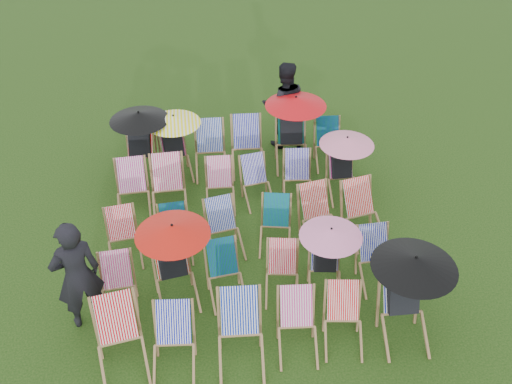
{
  "coord_description": "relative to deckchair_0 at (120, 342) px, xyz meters",
  "views": [
    {
      "loc": [
        -0.83,
        -7.29,
        6.88
      ],
      "look_at": [
        0.2,
        0.35,
        0.9
      ],
      "focal_mm": 40.0,
      "sensor_mm": 36.0,
      "label": 1
    }
  ],
  "objects": [
    {
      "name": "deckchair_8",
      "position": [
        1.54,
        1.13,
        -0.07
      ],
      "size": [
        0.66,
        0.85,
        0.86
      ],
      "rotation": [
        0.0,
        0.0,
        0.12
      ],
      "color": "olive",
      "rests_on": "ground"
    },
    {
      "name": "deckchair_13",
      "position": [
        0.79,
        2.19,
        -0.09
      ],
      "size": [
        0.6,
        0.79,
        0.82
      ],
      "rotation": [
        0.0,
        0.0,
        0.07
      ],
      "color": "olive",
      "rests_on": "ground"
    },
    {
      "name": "deckchair_18",
      "position": [
        0.04,
        3.43,
        -0.03
      ],
      "size": [
        0.66,
        0.9,
        0.95
      ],
      "rotation": [
        0.0,
        0.0,
        0.04
      ],
      "color": "olive",
      "rests_on": "ground"
    },
    {
      "name": "deckchair_17",
      "position": [
        4.08,
        2.22,
        -0.02
      ],
      "size": [
        0.8,
        1.0,
        0.97
      ],
      "rotation": [
        0.0,
        0.0,
        0.2
      ],
      "color": "olive",
      "rests_on": "ground"
    },
    {
      "name": "deckchair_1",
      "position": [
        0.72,
        -0.12,
        -0.05
      ],
      "size": [
        0.68,
        0.9,
        0.92
      ],
      "rotation": [
        0.0,
        0.0,
        -0.09
      ],
      "color": "olive",
      "rests_on": "ground"
    },
    {
      "name": "deckchair_21",
      "position": [
        2.36,
        3.46,
        -0.09
      ],
      "size": [
        0.67,
        0.84,
        0.83
      ],
      "rotation": [
        0.0,
        0.0,
        0.16
      ],
      "color": "olive",
      "rests_on": "ground"
    },
    {
      "name": "deckchair_22",
      "position": [
        3.14,
        3.45,
        -0.07
      ],
      "size": [
        0.67,
        0.86,
        0.87
      ],
      "rotation": [
        0.0,
        0.0,
        -0.12
      ],
      "color": "olive",
      "rests_on": "ground"
    },
    {
      "name": "deckchair_14",
      "position": [
        1.62,
        2.18,
        -0.07
      ],
      "size": [
        0.72,
        0.89,
        0.87
      ],
      "rotation": [
        0.0,
        0.0,
        0.19
      ],
      "color": "olive",
      "rests_on": "ground"
    },
    {
      "name": "deckchair_6",
      "position": [
        -0.1,
        1.09,
        -0.08
      ],
      "size": [
        0.61,
        0.82,
        0.85
      ],
      "rotation": [
        0.0,
        0.0,
        0.07
      ],
      "color": "olive",
      "rests_on": "ground"
    },
    {
      "name": "deckchair_11",
      "position": [
        3.98,
        1.12,
        -0.06
      ],
      "size": [
        0.6,
        0.83,
        0.88
      ],
      "rotation": [
        0.0,
        0.0,
        0.03
      ],
      "color": "olive",
      "rests_on": "ground"
    },
    {
      "name": "deckchair_15",
      "position": [
        2.5,
        2.18,
        -0.08
      ],
      "size": [
        0.7,
        0.87,
        0.85
      ],
      "rotation": [
        0.0,
        0.0,
        -0.2
      ],
      "color": "olive",
      "rests_on": "ground"
    },
    {
      "name": "deckchair_4",
      "position": [
        3.14,
        0.0,
        -0.07
      ],
      "size": [
        0.68,
        0.87,
        0.87
      ],
      "rotation": [
        0.0,
        0.0,
        -0.14
      ],
      "color": "olive",
      "rests_on": "ground"
    },
    {
      "name": "deckchair_5",
      "position": [
        4.05,
        0.05,
        0.25
      ],
      "size": [
        1.2,
        1.25,
        1.43
      ],
      "rotation": [
        0.0,
        0.0,
        -0.02
      ],
      "color": "olive",
      "rests_on": "ground"
    },
    {
      "name": "deckchair_9",
      "position": [
        2.43,
        1.06,
        -0.09
      ],
      "size": [
        0.66,
        0.84,
        0.82
      ],
      "rotation": [
        0.0,
        0.0,
        -0.17
      ],
      "color": "olive",
      "rests_on": "ground"
    },
    {
      "name": "person_left",
      "position": [
        -0.58,
        0.9,
        0.45
      ],
      "size": [
        0.82,
        0.69,
        1.91
      ],
      "primitive_type": "imported",
      "rotation": [
        0.0,
        0.0,
        3.54
      ],
      "color": "black",
      "rests_on": "ground"
    },
    {
      "name": "deckchair_26",
      "position": [
        1.55,
        4.55,
        -0.01
      ],
      "size": [
        0.7,
        0.94,
        0.99
      ],
      "rotation": [
        0.0,
        0.0,
        -0.04
      ],
      "color": "olive",
      "rests_on": "ground"
    },
    {
      "name": "deckchair_23",
      "position": [
        4.02,
        3.47,
        0.14
      ],
      "size": [
        1.03,
        1.06,
        1.22
      ],
      "rotation": [
        0.0,
        0.0,
        0.0
      ],
      "color": "olive",
      "rests_on": "ground"
    },
    {
      "name": "deckchair_7",
      "position": [
        0.78,
        1.24,
        0.21
      ],
      "size": [
        1.14,
        1.23,
        1.35
      ],
      "rotation": [
        0.0,
        0.0,
        0.17
      ],
      "color": "olive",
      "rests_on": "ground"
    },
    {
      "name": "deckchair_0",
      "position": [
        0.0,
        0.0,
        0.0
      ],
      "size": [
        0.81,
        1.02,
        1.01
      ],
      "rotation": [
        0.0,
        0.0,
        0.17
      ],
      "color": "olive",
      "rests_on": "ground"
    },
    {
      "name": "deckchair_19",
      "position": [
        0.7,
        3.36,
        0.0
      ],
      "size": [
        0.69,
        0.95,
        1.01
      ],
      "rotation": [
        0.0,
        0.0,
        0.02
      ],
      "color": "olive",
      "rests_on": "ground"
    },
    {
      "name": "deckchair_3",
      "position": [
        2.46,
        -0.03,
        -0.06
      ],
      "size": [
        0.65,
        0.86,
        0.88
      ],
      "rotation": [
        0.0,
        0.0,
        -0.08
      ],
      "color": "olive",
      "rests_on": "ground"
    },
    {
      "name": "deckchair_24",
      "position": [
        0.16,
        4.64,
        0.22
      ],
      "size": [
        1.16,
        1.22,
        1.37
      ],
      "rotation": [
        0.0,
        0.0,
        -0.12
      ],
      "color": "olive",
      "rests_on": "ground"
    },
    {
      "name": "deckchair_29",
      "position": [
        4.0,
        4.52,
        -0.06
      ],
      "size": [
        0.64,
        0.86,
        0.89
      ],
      "rotation": [
        0.0,
        0.0,
        -0.06
      ],
      "color": "olive",
      "rests_on": "ground"
    },
    {
      "name": "person_rear",
      "position": [
        3.19,
        5.36,
        0.46
      ],
      "size": [
        0.94,
        0.73,
        1.92
      ],
      "primitive_type": "imported",
      "rotation": [
        0.0,
        0.0,
        3.14
      ],
      "color": "black",
      "rests_on": "ground"
    },
    {
      "name": "ground",
      "position": [
        2.02,
        2.2,
        -0.5
      ],
      "size": [
        100.0,
        100.0,
        0.0
      ],
      "primitive_type": "plane",
      "color": "black",
      "rests_on": "ground"
    },
    {
      "name": "deckchair_16",
      "position": [
        3.29,
        2.29,
        -0.04
      ],
      "size": [
        0.75,
        0.94,
        0.92
      ],
      "rotation": [
        0.0,
        0.0,
        0.18
      ],
      "color": "olive",
      "rests_on": "ground"
    },
    {
      "name": "deckchair_27",
      "position": [
        2.31,
        4.56,
        0.01
      ],
      "size": [
        0.72,
        0.98,
        1.02
      ],
      "rotation": [
        0.0,
        0.0,
        -0.05
      ],
      "color": "olive",
      "rests_on": "ground"
    },
    {
      "name": "deckchair_12",
      "position": [
        -0.08,
        2.2,
        -0.08
      ],
      "size": [
        0.65,
        0.84,
        0.84
      ],
      "rotation": [
        0.0,
        0.0,
        0.13
      ],
      "color": "olive",
      "rests_on": "ground"
    },
    {
      "name": "deckchair_25",
      "position": [
        0.85,
        4.59,
        0.17
      ],
      "size": [
        1.07,
        1.16,
        1.27
      ],
      "rotation": [
        0.0,
        0.0,
        0.18
      ],
      "color": "olive",
      "rests_on": "ground"
    },
    {
      "name": "deckchair_28",
      "position": [
        3.25,
        4.66,
        0.27
      ],
      "size": [
        1.23,
        1.3,
        1.46
      ],
      "rotation": [
        0.0,
        0.0,
        -0.1
      ],
      "color": "olive",
      "rests_on": "ground"
    },
    {
      "name": "deckchair_10",
      "position": [
        3.13,
        1.09,
        0.11
      ],
      "size": [
        0.97,
        1.03,
        1.16
      ],
      "rotation": [
        0.0,
        0.0,
        -0.15
      ],
      "color": "olive",
      "rests_on": "ground"
    },
    {
      "name": "deckchair_2",
      "position": [
        1.64,
        -0.11,
        -0.0
      ],
      "size": [
        0.72,
        0.97,
        1.01
      ],
      "rotation": [
        0.0,
        0.0,
        -0.06
      ],
      "color": "olive",
      "rests_on": "ground"
    },
    {
      "name": "deckchair_20",
      "position": [
        1.65,
        3.42,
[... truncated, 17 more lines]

